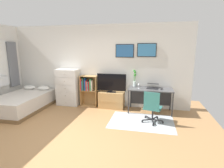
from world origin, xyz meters
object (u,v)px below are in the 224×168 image
(desk, at_px, (150,92))
(television, at_px, (111,83))
(bookshelf, at_px, (88,88))
(bamboo_vase, at_px, (135,78))
(bed, at_px, (23,102))
(tv_stand, at_px, (112,100))
(laptop, at_px, (153,86))
(office_chair, at_px, (152,106))
(dresser, at_px, (68,87))
(computer_mouse, at_px, (161,89))
(wine_glass, at_px, (139,84))

(desk, bearing_deg, television, 179.35)
(bookshelf, distance_m, bamboo_vase, 1.61)
(bed, xyz_separation_m, tv_stand, (2.72, 0.82, 0.01))
(laptop, bearing_deg, office_chair, -83.45)
(television, bearing_deg, dresser, 179.73)
(dresser, relative_size, bookshelf, 1.20)
(bookshelf, relative_size, tv_stand, 1.26)
(office_chair, xyz_separation_m, laptop, (-0.00, 0.94, 0.34))
(dresser, xyz_separation_m, tv_stand, (1.53, 0.02, -0.36))
(television, bearing_deg, computer_mouse, -5.04)
(bed, height_order, dresser, dresser)
(bed, xyz_separation_m, dresser, (1.19, 0.80, 0.37))
(desk, bearing_deg, bookshelf, 177.67)
(television, bearing_deg, bamboo_vase, 10.57)
(office_chair, bearing_deg, desk, 105.72)
(bookshelf, xyz_separation_m, computer_mouse, (2.38, -0.21, 0.14))
(bookshelf, relative_size, wine_glass, 5.76)
(dresser, bearing_deg, tv_stand, 0.56)
(wine_glass, bearing_deg, dresser, 176.11)
(tv_stand, height_order, laptop, laptop)
(bed, height_order, desk, desk)
(tv_stand, distance_m, computer_mouse, 1.64)
(desk, distance_m, bamboo_vase, 0.65)
(television, bearing_deg, bookshelf, 175.15)
(television, bearing_deg, wine_glass, -10.03)
(desk, bearing_deg, office_chair, -86.18)
(computer_mouse, xyz_separation_m, wine_glass, (-0.67, -0.02, 0.12))
(tv_stand, bearing_deg, dresser, -179.44)
(dresser, distance_m, bamboo_vase, 2.30)
(dresser, height_order, wine_glass, dresser)
(laptop, height_order, bamboo_vase, bamboo_vase)
(bookshelf, bearing_deg, desk, -2.33)
(tv_stand, xyz_separation_m, bamboo_vase, (0.74, 0.11, 0.73))
(television, xyz_separation_m, bamboo_vase, (0.74, 0.14, 0.16))
(wine_glass, bearing_deg, bed, -169.95)
(desk, xyz_separation_m, computer_mouse, (0.31, -0.12, 0.14))
(bookshelf, relative_size, television, 1.09)
(dresser, bearing_deg, television, -0.27)
(computer_mouse, bearing_deg, laptop, 151.51)
(bookshelf, height_order, desk, bookshelf)
(office_chair, xyz_separation_m, computer_mouse, (0.25, 0.80, 0.30))
(tv_stand, relative_size, television, 0.86)
(dresser, bearing_deg, wine_glass, -3.89)
(bamboo_vase, bearing_deg, tv_stand, -171.13)
(tv_stand, xyz_separation_m, wine_glass, (0.89, -0.18, 0.61))
(tv_stand, relative_size, office_chair, 0.95)
(bamboo_vase, relative_size, wine_glass, 2.95)
(dresser, relative_size, computer_mouse, 11.98)
(wine_glass, bearing_deg, tv_stand, 168.57)
(office_chair, xyz_separation_m, bamboo_vase, (-0.57, 1.07, 0.54))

